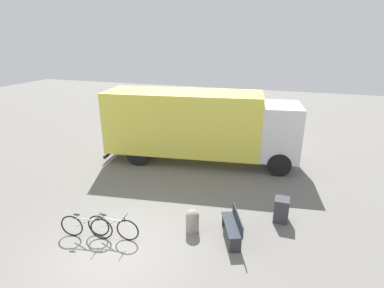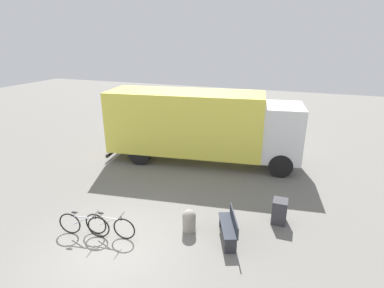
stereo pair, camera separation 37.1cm
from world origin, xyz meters
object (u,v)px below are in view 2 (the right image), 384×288
at_px(bicycle_middle, 110,226).
at_px(utility_box, 279,211).
at_px(park_bench, 230,226).
at_px(bollard_near_bench, 189,220).
at_px(delivery_truck, 200,124).
at_px(bicycle_near, 84,225).

distance_m(bicycle_middle, utility_box, 5.51).
bearing_deg(park_bench, bollard_near_bench, 69.30).
bearing_deg(bicycle_middle, utility_box, 23.31).
distance_m(delivery_truck, park_bench, 6.44).
relative_size(bicycle_middle, utility_box, 2.06).
height_order(delivery_truck, park_bench, delivery_truck).
bearing_deg(bollard_near_bench, bicycle_middle, -153.36).
xyz_separation_m(bicycle_middle, bollard_near_bench, (2.21, 1.11, 0.01)).
bearing_deg(utility_box, bicycle_middle, -152.05).
bearing_deg(delivery_truck, bollard_near_bench, -82.48).
height_order(delivery_truck, utility_box, delivery_truck).
relative_size(park_bench, bicycle_near, 0.86).
distance_m(bollard_near_bench, utility_box, 3.04).
xyz_separation_m(park_bench, bicycle_near, (-4.30, -1.36, -0.09)).
relative_size(delivery_truck, utility_box, 11.47).
height_order(bicycle_near, bicycle_middle, same).
xyz_separation_m(bollard_near_bench, utility_box, (2.66, 1.48, 0.02)).
bearing_deg(park_bench, bicycle_middle, 86.09).
bearing_deg(bollard_near_bench, delivery_truck, 105.20).
xyz_separation_m(bicycle_near, utility_box, (5.65, 2.81, 0.03)).
distance_m(delivery_truck, bicycle_near, 7.27).
height_order(bicycle_middle, bollard_near_bench, bicycle_middle).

